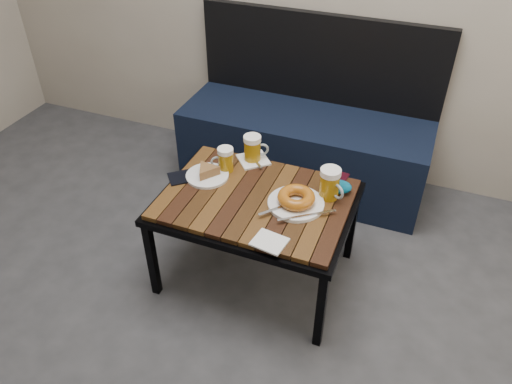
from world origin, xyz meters
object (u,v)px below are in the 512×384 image
(plate_pie, at_px, (207,173))
(plate_bagel, at_px, (296,200))
(passport_navy, at_px, (184,177))
(cafe_table, at_px, (256,205))
(bench, at_px, (305,141))
(passport_burgundy, at_px, (337,178))
(beer_mug_left, at_px, (225,159))
(knit_pouch, at_px, (338,187))
(beer_mug_centre, at_px, (253,148))
(beer_mug_right, at_px, (330,184))

(plate_pie, bearing_deg, plate_bagel, -6.20)
(passport_navy, bearing_deg, cafe_table, 46.64)
(bench, xyz_separation_m, plate_pie, (-0.24, -0.77, 0.22))
(plate_bagel, xyz_separation_m, passport_navy, (-0.54, 0.01, -0.02))
(bench, xyz_separation_m, plate_bagel, (0.20, -0.82, 0.23))
(passport_navy, relative_size, passport_burgundy, 1.20)
(beer_mug_left, bearing_deg, cafe_table, 118.62)
(bench, xyz_separation_m, knit_pouch, (0.34, -0.66, 0.23))
(beer_mug_centre, distance_m, passport_navy, 0.35)
(beer_mug_centre, xyz_separation_m, plate_bagel, (0.30, -0.25, -0.04))
(cafe_table, relative_size, beer_mug_left, 7.14)
(cafe_table, relative_size, plate_bagel, 2.84)
(beer_mug_left, relative_size, knit_pouch, 0.96)
(bench, height_order, passport_navy, bench)
(plate_bagel, bearing_deg, passport_navy, 179.46)
(passport_navy, bearing_deg, passport_burgundy, 69.66)
(beer_mug_left, height_order, beer_mug_centre, beer_mug_centre)
(plate_pie, bearing_deg, knit_pouch, 10.79)
(passport_burgundy, bearing_deg, beer_mug_right, -82.89)
(beer_mug_centre, height_order, knit_pouch, beer_mug_centre)
(beer_mug_right, bearing_deg, plate_bagel, -104.93)
(passport_navy, height_order, passport_burgundy, passport_navy)
(beer_mug_centre, bearing_deg, beer_mug_right, -52.19)
(cafe_table, distance_m, beer_mug_left, 0.27)
(beer_mug_left, height_order, passport_navy, beer_mug_left)
(cafe_table, xyz_separation_m, passport_burgundy, (0.29, 0.26, 0.05))
(beer_mug_centre, bearing_deg, beer_mug_left, -158.85)
(beer_mug_left, relative_size, passport_navy, 0.85)
(beer_mug_left, distance_m, plate_bagel, 0.41)
(beer_mug_left, height_order, passport_burgundy, beer_mug_left)
(bench, bearing_deg, plate_bagel, -76.39)
(beer_mug_right, height_order, plate_bagel, beer_mug_right)
(knit_pouch, bearing_deg, beer_mug_right, -115.89)
(beer_mug_right, bearing_deg, bench, 145.98)
(beer_mug_centre, bearing_deg, plate_bagel, -73.11)
(beer_mug_right, xyz_separation_m, plate_bagel, (-0.11, -0.11, -0.04))
(plate_pie, xyz_separation_m, knit_pouch, (0.58, 0.11, 0.00))
(beer_mug_centre, height_order, beer_mug_right, beer_mug_right)
(bench, relative_size, plate_pie, 7.15)
(beer_mug_right, bearing_deg, passport_burgundy, 122.06)
(beer_mug_left, distance_m, beer_mug_right, 0.50)
(plate_pie, bearing_deg, beer_mug_centre, 54.68)
(beer_mug_left, bearing_deg, bench, -132.63)
(passport_navy, xyz_separation_m, knit_pouch, (0.68, 0.15, 0.02))
(passport_burgundy, bearing_deg, plate_bagel, -107.54)
(cafe_table, xyz_separation_m, plate_bagel, (0.18, 0.01, 0.07))
(passport_burgundy, distance_m, knit_pouch, 0.10)
(plate_pie, relative_size, passport_burgundy, 1.69)
(passport_navy, bearing_deg, knit_pouch, 61.90)
(beer_mug_right, xyz_separation_m, passport_burgundy, (0.00, 0.14, -0.07))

